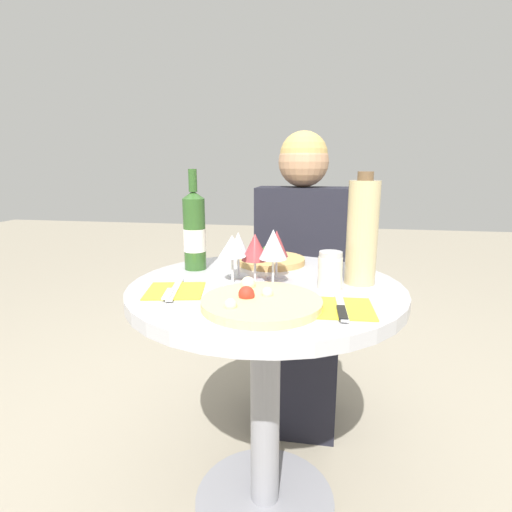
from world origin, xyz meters
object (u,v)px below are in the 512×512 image
at_px(dining_table, 266,345).
at_px(pizza_large, 260,302).
at_px(chair_behind_diner, 301,300).
at_px(tall_carafe, 362,232).
at_px(wine_bottle, 194,231).
at_px(seated_diner, 299,290).

xyz_separation_m(dining_table, pizza_large, (0.01, -0.18, 0.20)).
bearing_deg(chair_behind_diner, tall_carafe, 107.70).
height_order(pizza_large, wine_bottle, wine_bottle).
bearing_deg(chair_behind_diner, pizza_large, 86.51).
relative_size(dining_table, tall_carafe, 2.47).
bearing_deg(wine_bottle, dining_table, -27.76).
distance_m(seated_diner, tall_carafe, 0.62).
distance_m(dining_table, tall_carafe, 0.43).
distance_m(dining_table, wine_bottle, 0.42).
distance_m(dining_table, pizza_large, 0.27).
relative_size(dining_table, wine_bottle, 2.43).
xyz_separation_m(dining_table, tall_carafe, (0.26, 0.06, 0.34)).
distance_m(seated_diner, wine_bottle, 0.61).
relative_size(pizza_large, wine_bottle, 0.91).
bearing_deg(chair_behind_diner, dining_table, 84.50).
bearing_deg(chair_behind_diner, seated_diner, 90.00).
bearing_deg(dining_table, tall_carafe, 12.30).
distance_m(chair_behind_diner, seated_diner, 0.17).
xyz_separation_m(pizza_large, wine_bottle, (-0.27, 0.32, 0.11)).
xyz_separation_m(wine_bottle, tall_carafe, (0.52, -0.08, 0.02)).
distance_m(chair_behind_diner, tall_carafe, 0.78).
relative_size(dining_table, pizza_large, 2.68).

